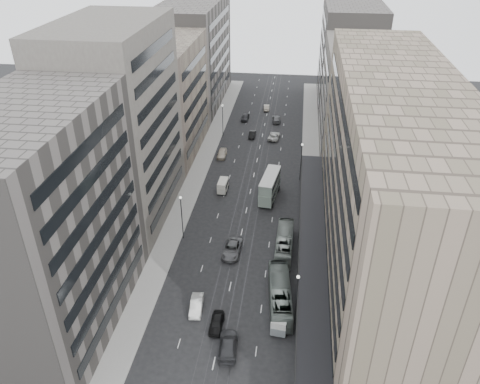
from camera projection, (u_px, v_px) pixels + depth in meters
The scene contains 30 objects.
ground at pixel (229, 291), 68.73m from camera, with size 220.00×220.00×0.00m, color black.
sidewalk_right at pixel (311, 175), 99.36m from camera, with size 4.00×125.00×0.15m, color gray.
sidewalk_left at pixel (200, 168), 101.98m from camera, with size 4.00×125.00×0.15m, color gray.
department_store at pixel (387, 185), 65.58m from camera, with size 19.20×60.00×30.00m.
building_right_mid at pixel (357, 100), 104.60m from camera, with size 15.00×28.00×24.00m, color #545049.
building_right_far at pixel (349, 56), 129.17m from camera, with size 15.00×32.00×28.00m, color #5D5853.
building_left_a at pixel (43, 228), 56.59m from camera, with size 15.00×28.00×30.00m, color #5D5853.
building_left_b at pixel (118, 126), 78.59m from camera, with size 15.00×26.00×34.00m, color #545049.
building_left_c at pixel (163, 98), 103.92m from camera, with size 15.00×28.00×25.00m, color gray.
building_left_d at pixel (194, 54), 131.29m from camera, with size 15.00×38.00×28.00m, color #5D5853.
lamp_right_near at pixel (297, 294), 60.75m from camera, with size 0.44×0.44×8.32m.
lamp_right_far at pixel (301, 158), 94.86m from camera, with size 0.44×0.44×8.32m.
lamp_left_near at pixel (182, 213), 77.36m from camera, with size 0.44×0.44×8.32m.
lamp_left_far at pixel (223, 117), 114.03m from camera, with size 0.44×0.44×8.32m.
bus_near at pixel (280, 295), 65.64m from camera, with size 2.88×12.31×3.43m, color slate.
bus_far at pixel (284, 243), 76.31m from camera, with size 2.61×11.17×3.11m, color gray.
double_decker at pixel (270, 186), 89.99m from camera, with size 3.80×9.37×4.98m.
vw_microbus at pixel (281, 317), 62.27m from camera, with size 2.64×5.01×2.60m.
panel_van at pixel (223, 185), 92.91m from camera, with size 1.95×3.83×2.38m.
sedan_0 at pixel (217, 323), 62.39m from camera, with size 1.74×4.31×1.47m, color black.
sedan_1 at pixel (196, 305), 65.15m from camera, with size 1.62×4.65×1.53m, color silver.
sedan_2 at pixel (232, 249), 76.01m from camera, with size 2.75×5.97×1.66m, color #565658.
sedan_3 at pixel (228, 345), 59.02m from camera, with size 2.35×5.77×1.67m, color #2A2A2C.
sedan_4 at pixel (222, 153), 106.50m from camera, with size 1.97×4.90×1.67m, color beige.
sedan_5 at pixel (252, 134), 116.03m from camera, with size 1.45×4.16×1.37m, color black.
sedan_6 at pixel (274, 136), 115.10m from camera, with size 2.45×5.31×1.48m, color silver.
sedan_7 at pixel (276, 119), 124.64m from camera, with size 2.13×5.25×1.52m, color #545457.
sedan_8 at pixel (245, 117), 125.69m from camera, with size 1.82×4.52×1.54m, color #262628.
sedan_9 at pixel (267, 107), 132.22m from camera, with size 1.53×4.39×1.45m, color #B3A794.
pedestrian at pixel (297, 381), 54.15m from camera, with size 0.73×0.48×2.01m, color black.
Camera 1 is at (8.12, -51.02, 47.64)m, focal length 35.00 mm.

